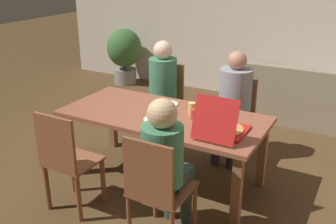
{
  "coord_description": "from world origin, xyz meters",
  "views": [
    {
      "loc": [
        1.74,
        -3.07,
        2.15
      ],
      "look_at": [
        0.0,
        0.1,
        0.71
      ],
      "focal_mm": 41.57,
      "sensor_mm": 36.0,
      "label": 1
    }
  ],
  "objects_px": {
    "plate_1": "(167,104)",
    "couch": "(312,102)",
    "chair_3": "(66,160)",
    "pizza_box_0": "(223,128)",
    "chair_0": "(236,114)",
    "drinking_glass_0": "(209,103)",
    "drinking_glass_1": "(194,114)",
    "person_0": "(234,97)",
    "person_2": "(166,157)",
    "plate_0": "(155,120)",
    "drinking_glass_2": "(192,109)",
    "dining_table": "(163,122)",
    "chair_2": "(156,187)",
    "chair_1": "(167,98)",
    "potted_plant": "(124,52)",
    "person_1": "(161,84)"
  },
  "relations": [
    {
      "from": "pizza_box_0",
      "to": "plate_1",
      "type": "relative_size",
      "value": 2.18
    },
    {
      "from": "chair_1",
      "to": "couch",
      "type": "bearing_deg",
      "value": 42.94
    },
    {
      "from": "drinking_glass_1",
      "to": "dining_table",
      "type": "bearing_deg",
      "value": -175.41
    },
    {
      "from": "pizza_box_0",
      "to": "potted_plant",
      "type": "xyz_separation_m",
      "value": [
        -2.93,
        2.72,
        -0.2
      ]
    },
    {
      "from": "potted_plant",
      "to": "drinking_glass_2",
      "type": "bearing_deg",
      "value": -44.44
    },
    {
      "from": "person_2",
      "to": "pizza_box_0",
      "type": "xyz_separation_m",
      "value": [
        0.23,
        0.61,
        0.06
      ]
    },
    {
      "from": "person_0",
      "to": "person_2",
      "type": "relative_size",
      "value": 1.02
    },
    {
      "from": "plate_0",
      "to": "plate_1",
      "type": "distance_m",
      "value": 0.44
    },
    {
      "from": "person_0",
      "to": "drinking_glass_2",
      "type": "height_order",
      "value": "person_0"
    },
    {
      "from": "chair_0",
      "to": "drinking_glass_1",
      "type": "bearing_deg",
      "value": -98.47
    },
    {
      "from": "drinking_glass_1",
      "to": "couch",
      "type": "distance_m",
      "value": 2.49
    },
    {
      "from": "chair_0",
      "to": "drinking_glass_0",
      "type": "distance_m",
      "value": 0.62
    },
    {
      "from": "dining_table",
      "to": "pizza_box_0",
      "type": "height_order",
      "value": "pizza_box_0"
    },
    {
      "from": "pizza_box_0",
      "to": "couch",
      "type": "relative_size",
      "value": 0.27
    },
    {
      "from": "dining_table",
      "to": "plate_0",
      "type": "relative_size",
      "value": 9.73
    },
    {
      "from": "dining_table",
      "to": "chair_0",
      "type": "bearing_deg",
      "value": 63.67
    },
    {
      "from": "drinking_glass_0",
      "to": "drinking_glass_1",
      "type": "height_order",
      "value": "drinking_glass_0"
    },
    {
      "from": "person_0",
      "to": "plate_1",
      "type": "distance_m",
      "value": 0.75
    },
    {
      "from": "chair_1",
      "to": "person_2",
      "type": "bearing_deg",
      "value": -61.34
    },
    {
      "from": "drinking_glass_0",
      "to": "couch",
      "type": "distance_m",
      "value": 2.17
    },
    {
      "from": "pizza_box_0",
      "to": "drinking_glass_2",
      "type": "bearing_deg",
      "value": 147.65
    },
    {
      "from": "chair_3",
      "to": "potted_plant",
      "type": "distance_m",
      "value": 3.89
    },
    {
      "from": "chair_3",
      "to": "plate_1",
      "type": "height_order",
      "value": "chair_3"
    },
    {
      "from": "pizza_box_0",
      "to": "person_0",
      "type": "bearing_deg",
      "value": 103.84
    },
    {
      "from": "drinking_glass_0",
      "to": "person_1",
      "type": "bearing_deg",
      "value": 151.97
    },
    {
      "from": "dining_table",
      "to": "chair_0",
      "type": "height_order",
      "value": "chair_0"
    },
    {
      "from": "drinking_glass_1",
      "to": "drinking_glass_2",
      "type": "distance_m",
      "value": 0.12
    },
    {
      "from": "dining_table",
      "to": "drinking_glass_1",
      "type": "distance_m",
      "value": 0.34
    },
    {
      "from": "plate_0",
      "to": "dining_table",
      "type": "bearing_deg",
      "value": 91.17
    },
    {
      "from": "dining_table",
      "to": "chair_2",
      "type": "height_order",
      "value": "chair_2"
    },
    {
      "from": "dining_table",
      "to": "chair_1",
      "type": "xyz_separation_m",
      "value": [
        -0.48,
        0.93,
        -0.12
      ]
    },
    {
      "from": "chair_1",
      "to": "chair_2",
      "type": "relative_size",
      "value": 0.98
    },
    {
      "from": "dining_table",
      "to": "person_1",
      "type": "distance_m",
      "value": 0.93
    },
    {
      "from": "chair_3",
      "to": "drinking_glass_0",
      "type": "distance_m",
      "value": 1.5
    },
    {
      "from": "pizza_box_0",
      "to": "plate_0",
      "type": "relative_size",
      "value": 2.43
    },
    {
      "from": "drinking_glass_0",
      "to": "couch",
      "type": "xyz_separation_m",
      "value": [
        0.72,
        1.99,
        -0.49
      ]
    },
    {
      "from": "chair_3",
      "to": "pizza_box_0",
      "type": "height_order",
      "value": "pizza_box_0"
    },
    {
      "from": "chair_3",
      "to": "couch",
      "type": "bearing_deg",
      "value": 64.72
    },
    {
      "from": "plate_1",
      "to": "couch",
      "type": "xyz_separation_m",
      "value": [
        1.15,
        2.1,
        -0.44
      ]
    },
    {
      "from": "person_0",
      "to": "plate_0",
      "type": "xyz_separation_m",
      "value": [
        -0.44,
        -0.95,
        -0.0
      ]
    },
    {
      "from": "dining_table",
      "to": "person_1",
      "type": "relative_size",
      "value": 1.59
    },
    {
      "from": "couch",
      "to": "person_2",
      "type": "bearing_deg",
      "value": -101.02
    },
    {
      "from": "person_0",
      "to": "chair_1",
      "type": "distance_m",
      "value": 0.96
    },
    {
      "from": "person_2",
      "to": "couch",
      "type": "distance_m",
      "value": 3.2
    },
    {
      "from": "chair_1",
      "to": "plate_1",
      "type": "height_order",
      "value": "chair_1"
    },
    {
      "from": "plate_0",
      "to": "drinking_glass_2",
      "type": "bearing_deg",
      "value": 50.29
    },
    {
      "from": "couch",
      "to": "potted_plant",
      "type": "height_order",
      "value": "potted_plant"
    },
    {
      "from": "chair_0",
      "to": "pizza_box_0",
      "type": "xyz_separation_m",
      "value": [
        0.23,
        -1.04,
        0.29
      ]
    },
    {
      "from": "person_0",
      "to": "drinking_glass_1",
      "type": "distance_m",
      "value": 0.77
    },
    {
      "from": "chair_2",
      "to": "pizza_box_0",
      "type": "xyz_separation_m",
      "value": [
        0.23,
        0.76,
        0.24
      ]
    }
  ]
}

